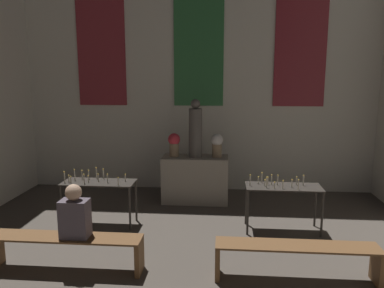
% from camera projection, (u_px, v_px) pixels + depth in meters
% --- Properties ---
extents(wall_back, '(7.86, 0.16, 5.91)m').
position_uv_depth(wall_back, '(199.00, 55.00, 8.08)').
color(wall_back, silver).
rests_on(wall_back, ground_plane).
extents(altar, '(1.32, 0.60, 0.93)m').
position_uv_depth(altar, '(195.00, 179.00, 7.58)').
color(altar, gray).
rests_on(altar, ground_plane).
extents(statue, '(0.27, 0.27, 1.15)m').
position_uv_depth(statue, '(195.00, 130.00, 7.41)').
color(statue, '#5B5651').
rests_on(statue, altar).
extents(flower_vase_left, '(0.24, 0.24, 0.47)m').
position_uv_depth(flower_vase_left, '(174.00, 144.00, 7.49)').
color(flower_vase_left, '#937A5B').
rests_on(flower_vase_left, altar).
extents(flower_vase_right, '(0.24, 0.24, 0.47)m').
position_uv_depth(flower_vase_right, '(217.00, 144.00, 7.42)').
color(flower_vase_right, '#937A5B').
rests_on(flower_vase_right, altar).
extents(candle_rack_left, '(1.22, 0.50, 0.96)m').
position_uv_depth(candle_rack_left, '(98.00, 187.00, 6.36)').
color(candle_rack_left, '#332D28').
rests_on(candle_rack_left, ground_plane).
extents(candle_rack_right, '(1.22, 0.50, 0.95)m').
position_uv_depth(candle_rack_right, '(283.00, 191.00, 6.10)').
color(candle_rack_right, '#332D28').
rests_on(candle_rack_right, ground_plane).
extents(pew_back_left, '(2.01, 0.36, 0.47)m').
position_uv_depth(pew_back_left, '(66.00, 245.00, 4.89)').
color(pew_back_left, brown).
rests_on(pew_back_left, ground_plane).
extents(pew_back_right, '(2.01, 0.36, 0.47)m').
position_uv_depth(pew_back_right, '(296.00, 254.00, 4.64)').
color(pew_back_right, brown).
rests_on(pew_back_right, ground_plane).
extents(person_seated, '(0.36, 0.24, 0.71)m').
position_uv_depth(person_seated, '(75.00, 214.00, 4.80)').
color(person_seated, '#564C56').
rests_on(person_seated, pew_back_left).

